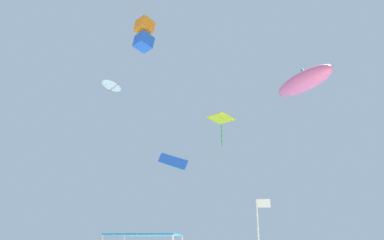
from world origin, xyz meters
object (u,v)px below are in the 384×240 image
at_px(kite_box_orange, 144,34).
at_px(kite_parafoil_blue, 173,161).
at_px(kite_diamond_yellow, 221,120).
at_px(canopy_tent, 146,237).
at_px(kite_inflatable_pink, 304,81).
at_px(banner_flag, 260,238).
at_px(kite_delta_white, 112,84).

bearing_deg(kite_box_orange, kite_parafoil_blue, -83.34).
height_order(kite_box_orange, kite_diamond_yellow, kite_box_orange).
height_order(canopy_tent, kite_box_orange, kite_box_orange).
bearing_deg(kite_inflatable_pink, kite_diamond_yellow, -167.32).
relative_size(kite_inflatable_pink, kite_parafoil_blue, 2.16).
relative_size(canopy_tent, kite_inflatable_pink, 0.43).
bearing_deg(banner_flag, canopy_tent, -177.79).
bearing_deg(canopy_tent, kite_delta_white, 112.75).
relative_size(canopy_tent, kite_diamond_yellow, 0.84).
bearing_deg(kite_inflatable_pink, banner_flag, -55.33).
bearing_deg(kite_inflatable_pink, canopy_tent, -67.15).
xyz_separation_m(kite_inflatable_pink, kite_diamond_yellow, (-8.46, 7.95, -1.12)).
xyz_separation_m(kite_delta_white, kite_inflatable_pink, (23.02, -9.05, -4.77)).
relative_size(banner_flag, kite_diamond_yellow, 1.06).
height_order(kite_delta_white, kite_box_orange, kite_box_orange).
distance_m(canopy_tent, kite_box_orange, 26.79).
bearing_deg(banner_flag, kite_delta_white, 120.99).
relative_size(canopy_tent, banner_flag, 0.79).
height_order(kite_diamond_yellow, kite_parafoil_blue, kite_diamond_yellow).
bearing_deg(kite_parafoil_blue, kite_box_orange, -105.66).
distance_m(kite_inflatable_pink, kite_diamond_yellow, 11.66).
bearing_deg(kite_parafoil_blue, kite_diamond_yellow, 64.59).
distance_m(canopy_tent, kite_diamond_yellow, 29.67).
xyz_separation_m(canopy_tent, kite_delta_white, (-11.33, 27.02, 19.97)).
bearing_deg(canopy_tent, kite_parafoil_blue, 95.28).
relative_size(kite_delta_white, kite_inflatable_pink, 0.52).
bearing_deg(kite_box_orange, kite_inflatable_pink, -134.15).
relative_size(kite_box_orange, kite_diamond_yellow, 0.95).
bearing_deg(kite_diamond_yellow, canopy_tent, 121.97).
bearing_deg(kite_parafoil_blue, banner_flag, -53.70).
relative_size(banner_flag, kite_delta_white, 1.04).
xyz_separation_m(banner_flag, kite_delta_white, (-16.11, 26.83, 20.00)).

